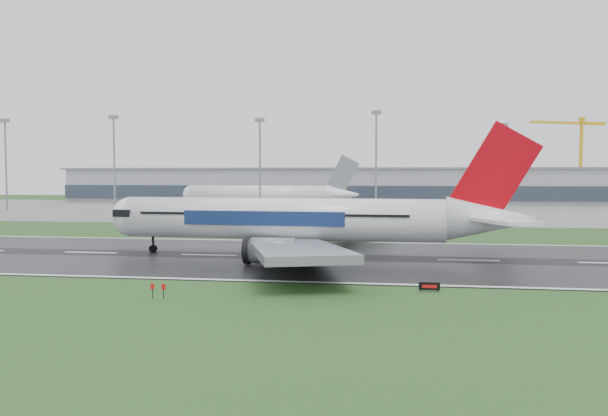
# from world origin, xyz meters

# --- Properties ---
(ground) EXTENTS (520.00, 520.00, 0.00)m
(ground) POSITION_xyz_m (0.00, 0.00, 0.00)
(ground) COLOR #1F471A
(ground) RESTS_ON ground
(runway) EXTENTS (400.00, 45.00, 0.10)m
(runway) POSITION_xyz_m (0.00, 0.00, 0.05)
(runway) COLOR black
(runway) RESTS_ON ground
(apron) EXTENTS (400.00, 130.00, 0.08)m
(apron) POSITION_xyz_m (0.00, 125.00, 0.04)
(apron) COLOR slate
(apron) RESTS_ON ground
(terminal) EXTENTS (240.00, 36.00, 15.00)m
(terminal) POSITION_xyz_m (0.00, 185.00, 7.50)
(terminal) COLOR gray
(terminal) RESTS_ON ground
(main_airliner) EXTENTS (69.33, 66.33, 19.59)m
(main_airliner) POSITION_xyz_m (16.20, 0.75, 9.89)
(main_airliner) COLOR white
(main_airliner) RESTS_ON runway
(parked_airliner) EXTENTS (67.31, 63.31, 18.47)m
(parked_airliner) POSITION_xyz_m (-14.77, 110.73, 9.31)
(parked_airliner) COLOR silver
(parked_airliner) RESTS_ON apron
(tower_crane) EXTENTS (36.66, 17.47, 38.98)m
(tower_crane) POSITION_xyz_m (112.11, 200.00, 19.49)
(tower_crane) COLOR gold
(tower_crane) RESTS_ON ground
(runway_sign) EXTENTS (2.31, 0.40, 1.04)m
(runway_sign) POSITION_xyz_m (32.97, -25.18, 0.52)
(runway_sign) COLOR black
(runway_sign) RESTS_ON ground
(floodmast_0) EXTENTS (0.64, 0.64, 30.69)m
(floodmast_0) POSITION_xyz_m (-103.54, 100.00, 15.34)
(floodmast_0) COLOR gray
(floodmast_0) RESTS_ON ground
(floodmast_1) EXTENTS (0.64, 0.64, 31.31)m
(floodmast_1) POSITION_xyz_m (-63.96, 100.00, 15.65)
(floodmast_1) COLOR gray
(floodmast_1) RESTS_ON ground
(floodmast_2) EXTENTS (0.64, 0.64, 29.68)m
(floodmast_2) POSITION_xyz_m (-14.12, 100.00, 14.84)
(floodmast_2) COLOR gray
(floodmast_2) RESTS_ON ground
(floodmast_3) EXTENTS (0.64, 0.64, 31.53)m
(floodmast_3) POSITION_xyz_m (23.06, 100.00, 15.76)
(floodmast_3) COLOR gray
(floodmast_3) RESTS_ON ground
(floodmast_4) EXTENTS (0.64, 0.64, 27.17)m
(floodmast_4) POSITION_xyz_m (61.14, 100.00, 13.58)
(floodmast_4) COLOR gray
(floodmast_4) RESTS_ON ground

